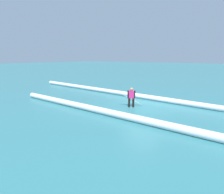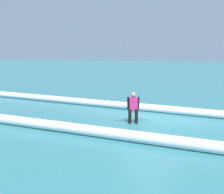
# 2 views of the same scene
# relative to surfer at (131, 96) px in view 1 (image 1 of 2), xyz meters

# --- Properties ---
(ground_plane) EXTENTS (187.08, 187.08, 0.00)m
(ground_plane) POSITION_rel_surfer_xyz_m (-0.56, -0.52, -0.74)
(ground_plane) COLOR teal
(surfer) EXTENTS (0.46, 0.35, 1.33)m
(surfer) POSITION_rel_surfer_xyz_m (0.00, 0.00, 0.00)
(surfer) COLOR black
(surfer) RESTS_ON ground_plane
(surfboard) EXTENTS (1.18, 1.48, 1.01)m
(surfboard) POSITION_rel_surfer_xyz_m (0.16, -0.26, -0.26)
(surfboard) COLOR white
(surfboard) RESTS_ON ground_plane
(wave_crest_foreground) EXTENTS (23.29, 1.66, 0.37)m
(wave_crest_foreground) POSITION_rel_surfer_xyz_m (2.33, -2.90, -0.56)
(wave_crest_foreground) COLOR white
(wave_crest_foreground) RESTS_ON ground_plane
(wave_crest_midground) EXTENTS (16.06, 0.70, 0.39)m
(wave_crest_midground) POSITION_rel_surfer_xyz_m (0.24, 2.47, -0.55)
(wave_crest_midground) COLOR white
(wave_crest_midground) RESTS_ON ground_plane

